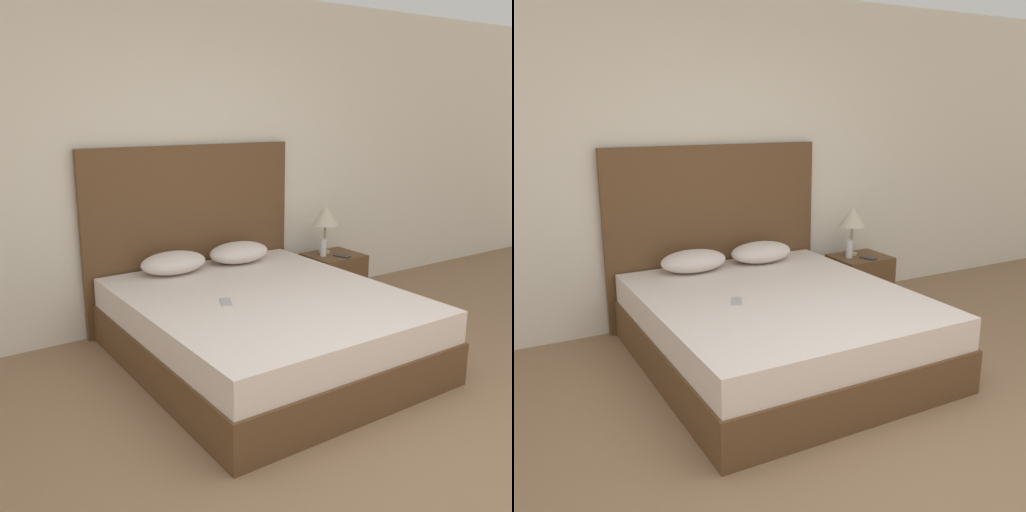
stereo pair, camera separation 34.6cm
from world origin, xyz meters
TOP-DOWN VIEW (x-y plane):
  - ground_plane at (0.00, 0.00)m, footprint 16.00×16.00m
  - wall_back at (0.00, 2.80)m, footprint 10.00×0.06m
  - bed at (0.07, 1.65)m, footprint 1.79×2.09m
  - headboard at (0.07, 2.72)m, footprint 1.88×0.05m
  - pillow_left at (-0.23, 2.47)m, footprint 0.53×0.35m
  - pillow_right at (0.37, 2.47)m, footprint 0.53×0.35m
  - phone_on_bed at (-0.25, 1.63)m, footprint 0.12×0.17m
  - nightstand at (1.35, 2.39)m, footprint 0.49×0.43m
  - table_lamp at (1.31, 2.47)m, footprint 0.25×0.25m
  - phone_on_nightstand at (1.36, 2.28)m, footprint 0.11×0.16m
  - toiletry_bottle at (1.23, 2.39)m, footprint 0.06×0.06m

SIDE VIEW (x-z plane):
  - ground_plane at x=0.00m, z-range 0.00..0.00m
  - nightstand at x=1.35m, z-range 0.00..0.46m
  - bed at x=0.07m, z-range 0.00..0.51m
  - phone_on_nightstand at x=1.36m, z-range 0.46..0.47m
  - phone_on_bed at x=-0.25m, z-range 0.51..0.52m
  - toiletry_bottle at x=1.23m, z-range 0.46..0.62m
  - pillow_left at x=-0.23m, z-range 0.51..0.68m
  - pillow_right at x=0.37m, z-range 0.51..0.68m
  - headboard at x=0.07m, z-range 0.00..1.49m
  - table_lamp at x=1.31m, z-range 0.59..1.04m
  - wall_back at x=0.00m, z-range 0.00..2.70m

